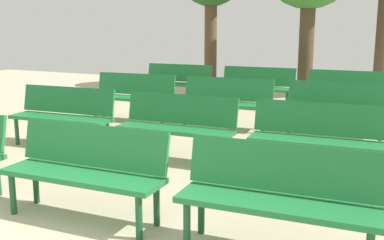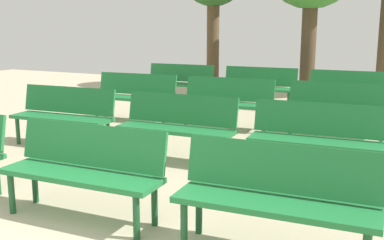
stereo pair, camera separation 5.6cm
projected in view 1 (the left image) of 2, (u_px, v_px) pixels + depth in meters
bench_r0_c1 at (86, 166)px, 4.47m from camera, size 1.61×0.53×0.87m
bench_r0_c2 at (280, 193)px, 3.77m from camera, size 1.62×0.56×0.87m
bench_r1_c0 at (64, 113)px, 7.12m from camera, size 1.63×0.58×0.87m
bench_r1_c1 at (178, 123)px, 6.37m from camera, size 1.62×0.54×0.87m
bench_r1_c2 at (317, 134)px, 5.73m from camera, size 1.63×0.58×0.87m
bench_r2_c0 at (133, 94)px, 9.00m from camera, size 1.63×0.61×0.87m
bench_r2_c1 at (227, 99)px, 8.33m from camera, size 1.64×0.62×0.87m
bench_r2_c2 at (336, 106)px, 7.68m from camera, size 1.62×0.54×0.87m
bench_r3_c0 at (177, 81)px, 11.01m from camera, size 1.62×0.57×0.87m
bench_r3_c1 at (257, 85)px, 10.30m from camera, size 1.62×0.56×0.87m
bench_r3_c2 at (347, 90)px, 9.55m from camera, size 1.62×0.56×0.87m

